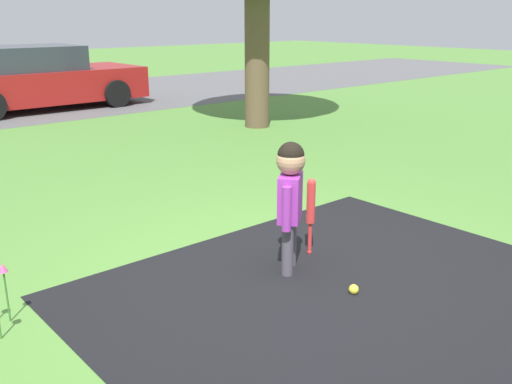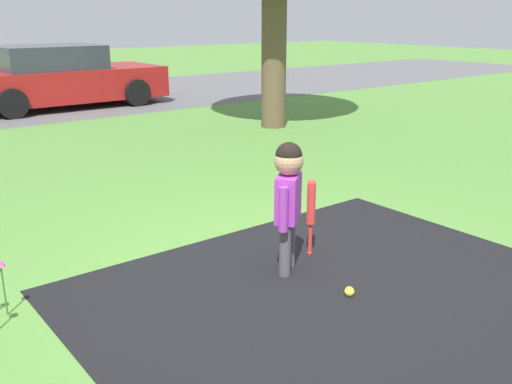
# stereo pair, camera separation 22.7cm
# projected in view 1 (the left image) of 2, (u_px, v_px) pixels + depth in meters

# --- Properties ---
(ground_plane) EXTENTS (60.00, 60.00, 0.00)m
(ground_plane) POSITION_uv_depth(u_px,v_px,m) (283.00, 277.00, 4.42)
(ground_plane) COLOR #518438
(child) EXTENTS (0.35, 0.30, 1.04)m
(child) POSITION_uv_depth(u_px,v_px,m) (290.00, 189.00, 4.34)
(child) COLOR #4C4751
(child) RESTS_ON ground
(baseball_bat) EXTENTS (0.07, 0.07, 0.67)m
(baseball_bat) POSITION_uv_depth(u_px,v_px,m) (311.00, 206.00, 4.72)
(baseball_bat) COLOR red
(baseball_bat) RESTS_ON ground
(sports_ball) EXTENTS (0.07, 0.07, 0.07)m
(sports_ball) POSITION_uv_depth(u_px,v_px,m) (354.00, 289.00, 4.14)
(sports_ball) COLOR yellow
(sports_ball) RESTS_ON ground
(parked_car) EXTENTS (4.28, 2.08, 1.32)m
(parked_car) POSITION_uv_depth(u_px,v_px,m) (36.00, 79.00, 12.19)
(parked_car) COLOR maroon
(parked_car) RESTS_ON ground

